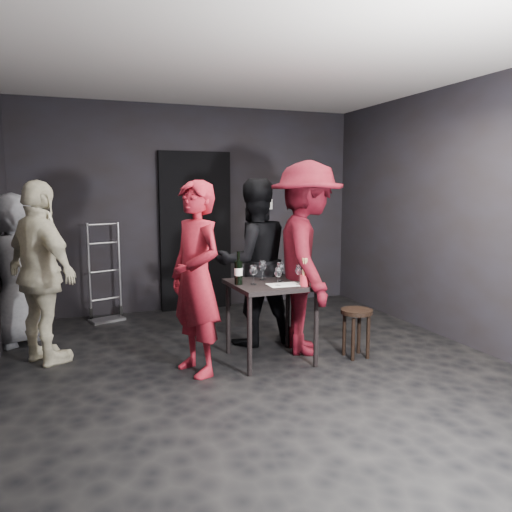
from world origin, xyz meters
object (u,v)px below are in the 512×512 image
object	(u,v)px
breadstick_cup	(305,272)
woman_black	(253,250)
stool	(356,321)
hand_truck	(106,302)
bystander_cream	(41,261)
tasting_table	(270,293)
man_maroon	(307,234)
bystander_grey	(14,265)
server_red	(196,266)
wine_bottle	(238,272)

from	to	relation	value
breadstick_cup	woman_black	bearing A→B (deg)	103.55
stool	breadstick_cup	distance (m)	0.78
hand_truck	bystander_cream	distance (m)	1.72
hand_truck	tasting_table	distance (m)	2.52
man_maroon	bystander_grey	bearing A→B (deg)	81.33
server_red	man_maroon	distance (m)	1.20
hand_truck	server_red	xyz separation A→B (m)	(0.65, -2.15, 0.74)
woman_black	man_maroon	distance (m)	0.62
server_red	hand_truck	bearing A→B (deg)	177.31
tasting_table	woman_black	xyz separation A→B (m)	(0.03, 0.56, 0.34)
man_maroon	woman_black	bearing A→B (deg)	58.05
woman_black	bystander_grey	size ratio (longest dim) A/B	1.18
tasting_table	bystander_cream	size ratio (longest dim) A/B	0.39
bystander_grey	wine_bottle	world-z (taller)	bystander_grey
tasting_table	man_maroon	size ratio (longest dim) A/B	0.32
woman_black	wine_bottle	distance (m)	0.66
hand_truck	tasting_table	xyz separation A→B (m)	(1.37, -2.07, 0.43)
man_maroon	wine_bottle	world-z (taller)	man_maroon
bystander_grey	server_red	bearing A→B (deg)	97.72
bystander_cream	hand_truck	bearing A→B (deg)	-56.44
bystander_cream	bystander_grey	size ratio (longest dim) A/B	1.16
hand_truck	stool	distance (m)	3.16
stool	wine_bottle	xyz separation A→B (m)	(-1.12, 0.22, 0.51)
bystander_grey	man_maroon	bearing A→B (deg)	115.76
man_maroon	bystander_cream	distance (m)	2.50
man_maroon	bystander_grey	world-z (taller)	man_maroon
hand_truck	breadstick_cup	size ratio (longest dim) A/B	4.39
bystander_cream	bystander_grey	bearing A→B (deg)	-10.12
man_maroon	bystander_cream	bearing A→B (deg)	93.63
man_maroon	breadstick_cup	size ratio (longest dim) A/B	8.63
server_red	bystander_grey	bearing A→B (deg)	-152.01
hand_truck	server_red	size ratio (longest dim) A/B	0.63
stool	woman_black	world-z (taller)	woman_black
stool	woman_black	size ratio (longest dim) A/B	0.24
tasting_table	server_red	distance (m)	0.79
hand_truck	man_maroon	bearing A→B (deg)	-67.14
stool	bystander_grey	size ratio (longest dim) A/B	0.28
stool	wine_bottle	world-z (taller)	wine_bottle
woman_black	wine_bottle	bearing A→B (deg)	53.82
server_red	bystander_grey	world-z (taller)	server_red
server_red	breadstick_cup	xyz separation A→B (m)	(0.96, -0.18, -0.08)
hand_truck	stool	xyz separation A→B (m)	(2.18, -2.28, 0.14)
man_maroon	stool	bearing A→B (deg)	-115.04
bystander_grey	tasting_table	bearing A→B (deg)	109.53
server_red	bystander_grey	size ratio (longest dim) A/B	1.15
stool	man_maroon	size ratio (longest dim) A/B	0.20
server_red	man_maroon	world-z (taller)	man_maroon
bystander_cream	server_red	bearing A→B (deg)	-152.31
woman_black	breadstick_cup	distance (m)	0.85
stool	breadstick_cup	bearing A→B (deg)	-175.03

